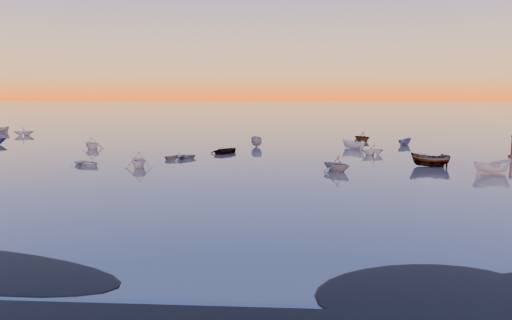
# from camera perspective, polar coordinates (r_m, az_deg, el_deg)

# --- Properties ---
(ground) EXTENTS (600.00, 600.00, 0.00)m
(ground) POSITION_cam_1_polar(r_m,az_deg,el_deg) (121.31, 2.38, 3.97)
(ground) COLOR #645B54
(ground) RESTS_ON ground
(mud_lobes) EXTENTS (140.00, 6.00, 0.07)m
(mud_lobes) POSITION_cam_1_polar(r_m,az_deg,el_deg) (21.79, -3.91, -14.27)
(mud_lobes) COLOR black
(mud_lobes) RESTS_ON ground
(moored_fleet) EXTENTS (124.00, 58.00, 1.20)m
(moored_fleet) POSITION_cam_1_polar(r_m,az_deg,el_deg) (74.50, 1.55, 1.53)
(moored_fleet) COLOR silver
(moored_fleet) RESTS_ON ground
(boat_near_left) EXTENTS (3.46, 3.92, 0.93)m
(boat_near_left) POSITION_cam_1_polar(r_m,az_deg,el_deg) (58.54, -18.69, -0.62)
(boat_near_left) COLOR silver
(boat_near_left) RESTS_ON ground
(boat_near_center) EXTENTS (2.80, 4.47, 1.44)m
(boat_near_center) POSITION_cam_1_polar(r_m,az_deg,el_deg) (55.37, 25.36, -1.43)
(boat_near_center) COLOR silver
(boat_near_center) RESTS_ON ground
(boat_near_right) EXTENTS (3.68, 3.67, 1.25)m
(boat_near_right) POSITION_cam_1_polar(r_m,az_deg,el_deg) (52.23, 9.17, -1.29)
(boat_near_right) COLOR slate
(boat_near_right) RESTS_ON ground
(channel_marker) EXTENTS (0.87, 0.87, 3.11)m
(channel_marker) POSITION_cam_1_polar(r_m,az_deg,el_deg) (70.72, 27.24, 1.32)
(channel_marker) COLOR #481A0F
(channel_marker) RESTS_ON ground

